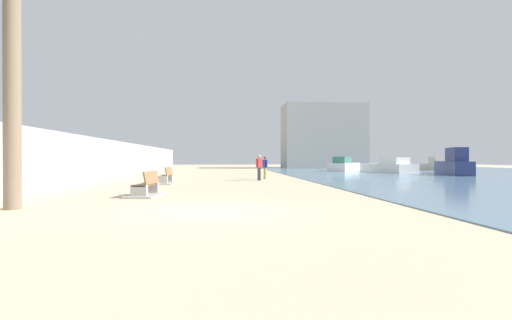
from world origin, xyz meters
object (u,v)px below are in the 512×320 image
bench_near (146,190)px  boat_far_right (389,167)px  boat_distant (435,165)px  person_walking (265,166)px  boat_outer (344,165)px  person_standing (259,165)px  boat_nearest (454,165)px  bench_far (165,180)px

bench_near → boat_far_right: size_ratio=0.32×
bench_near → boat_distant: bearing=45.5°
person_walking → boat_outer: 19.76m
boat_outer → person_standing: bearing=-122.8°
boat_nearest → boat_outer: size_ratio=0.93×
bench_near → boat_nearest: 28.67m
bench_far → boat_distant: size_ratio=0.50×
person_standing → bench_far: bearing=-154.1°
bench_far → boat_far_right: (20.09, 14.96, 0.39)m
boat_nearest → person_standing: bearing=-159.3°
boat_nearest → boat_far_right: (-3.44, 5.47, -0.28)m
person_standing → boat_far_right: (14.38, 12.18, -0.38)m
person_standing → boat_distant: size_ratio=0.40×
boat_outer → person_walking: bearing=-124.3°
bench_far → boat_outer: boat_outer is taller
person_standing → boat_nearest: 19.05m
bench_near → boat_nearest: boat_nearest is taller
person_standing → boat_nearest: boat_nearest is taller
bench_near → person_walking: (6.02, 11.98, 0.70)m
boat_outer → bench_far: bearing=-129.7°
boat_outer → boat_distant: boat_outer is taller
bench_far → person_walking: bearing=36.6°
boat_distant → boat_far_right: bearing=-142.0°
bench_far → boat_nearest: (23.54, 9.50, 0.67)m
bench_far → boat_nearest: bearing=22.0°
person_walking → boat_distant: boat_distant is taller
bench_near → bench_far: 7.30m
boat_distant → person_standing: bearing=-140.6°
bench_near → person_walking: bearing=63.3°
person_walking → boat_nearest: bearing=15.6°
person_walking → boat_distant: bearing=37.2°
bench_far → boat_distant: (28.94, 21.87, 0.39)m
boat_nearest → boat_far_right: 6.47m
bench_near → bench_far: (-0.30, 7.29, 0.00)m
person_standing → boat_nearest: size_ratio=0.24×
boat_nearest → boat_outer: bearing=117.8°
bench_far → boat_far_right: 25.06m
boat_nearest → boat_distant: boat_nearest is taller
person_walking → boat_distant: 28.40m
bench_near → boat_outer: boat_outer is taller
bench_far → boat_outer: 27.32m
person_walking → boat_nearest: size_ratio=0.23×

